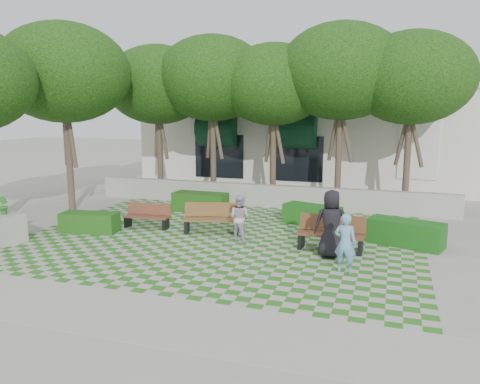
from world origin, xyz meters
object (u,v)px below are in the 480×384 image
(bench_east, at_px, (331,234))
(bench_mid, at_px, (212,219))
(person_dark, at_px, (331,224))
(hedge_midright, at_px, (312,215))
(bench_west, at_px, (147,216))
(hedge_midleft, at_px, (200,202))
(person_blue, at_px, (345,243))
(person_white, at_px, (240,218))
(hedge_east, at_px, (406,233))
(planter_back, at_px, (6,227))
(hedge_west, at_px, (90,222))

(bench_east, height_order, bench_mid, bench_east)
(bench_mid, distance_m, person_dark, 4.25)
(hedge_midright, bearing_deg, bench_west, -157.47)
(bench_west, bearing_deg, person_dark, -15.72)
(hedge_midleft, height_order, person_blue, person_blue)
(person_blue, relative_size, person_white, 1.04)
(person_white, bearing_deg, hedge_east, -152.12)
(bench_east, relative_size, person_dark, 1.03)
(hedge_midleft, xyz_separation_m, planter_back, (-3.75, -5.92, 0.11))
(hedge_west, height_order, planter_back, planter_back)
(bench_west, bearing_deg, hedge_midright, 18.49)
(hedge_midright, distance_m, hedge_west, 7.45)
(person_dark, relative_size, person_white, 1.30)
(bench_east, bearing_deg, hedge_west, -174.54)
(person_dark, bearing_deg, hedge_midleft, -49.16)
(hedge_midleft, bearing_deg, hedge_east, -17.89)
(hedge_east, bearing_deg, hedge_midleft, 162.11)
(bench_east, xyz_separation_m, person_white, (-2.76, 0.13, 0.24))
(hedge_midleft, distance_m, planter_back, 7.01)
(planter_back, relative_size, person_blue, 0.97)
(bench_mid, bearing_deg, hedge_midright, 20.23)
(bench_west, height_order, hedge_midright, bench_west)
(hedge_east, relative_size, planter_back, 1.47)
(hedge_east, distance_m, person_blue, 3.29)
(bench_west, bearing_deg, hedge_east, -0.46)
(person_dark, bearing_deg, bench_east, -95.37)
(person_white, bearing_deg, person_dark, -179.67)
(hedge_midright, relative_size, person_blue, 1.33)
(bench_mid, height_order, hedge_west, bench_mid)
(bench_west, height_order, hedge_east, bench_west)
(hedge_midleft, bearing_deg, bench_east, -33.08)
(bench_east, distance_m, hedge_midleft, 6.62)
(hedge_midleft, bearing_deg, planter_back, -122.35)
(hedge_midleft, bearing_deg, person_blue, -41.32)
(person_dark, xyz_separation_m, person_white, (-2.84, 0.77, -0.21))
(hedge_midright, xyz_separation_m, person_blue, (1.57, -4.57, 0.40))
(person_dark, bearing_deg, hedge_west, -13.52)
(person_white, bearing_deg, hedge_west, 22.10)
(bench_mid, distance_m, hedge_west, 3.99)
(bench_west, height_order, hedge_midleft, bench_west)
(bench_mid, xyz_separation_m, hedge_west, (-3.80, -1.19, -0.14))
(bench_east, height_order, planter_back, planter_back)
(bench_mid, xyz_separation_m, person_blue, (4.47, -2.51, 0.28))
(hedge_midleft, distance_m, person_blue, 8.14)
(hedge_midright, distance_m, planter_back, 9.74)
(planter_back, bearing_deg, hedge_midright, 31.75)
(hedge_east, distance_m, person_dark, 2.71)
(bench_west, distance_m, hedge_west, 1.86)
(bench_east, relative_size, person_blue, 1.28)
(hedge_east, bearing_deg, hedge_midright, 151.51)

